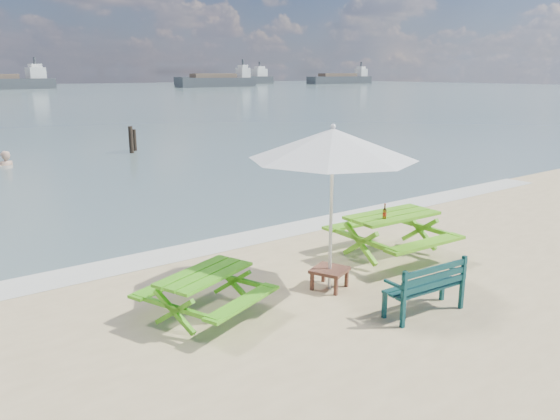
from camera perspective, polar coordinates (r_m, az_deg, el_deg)
foam_strip at (r=11.23m, az=-5.66°, el=-3.44°), size 22.00×0.90×0.01m
picnic_table_left at (r=7.87m, az=-7.82°, el=-8.91°), size 1.89×1.99×0.68m
picnic_table_right at (r=10.45m, az=11.56°, el=-2.73°), size 1.86×2.05×0.85m
park_bench at (r=8.25m, az=14.77°, el=-8.81°), size 1.30×0.53×0.78m
side_table at (r=8.90m, az=5.20°, el=-7.08°), size 0.68×0.68×0.34m
patio_umbrella at (r=8.36m, az=5.53°, el=6.89°), size 3.42×3.42×2.58m
beer_bottle at (r=9.94m, az=10.87°, el=-0.39°), size 0.07×0.07×0.27m
swimmer at (r=23.08m, az=-26.63°, el=3.22°), size 0.74×0.54×1.89m
mooring_pilings at (r=24.74m, az=-15.15°, el=6.86°), size 0.58×0.78×1.35m
cargo_ships at (r=139.05m, az=-14.67°, el=12.88°), size 151.37×35.37×4.40m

